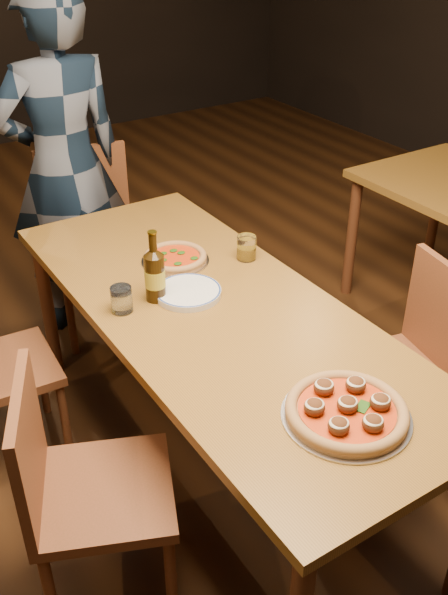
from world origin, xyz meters
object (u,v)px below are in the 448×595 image
pizza_meatball (347,410)px  amber_glass (247,248)px  chair_end (96,245)px  water_glass (122,299)px  chair_main_sw (2,367)px  pizza_margherita (175,258)px  beer_bottle (155,276)px  chair_main_e (392,376)px  plate_stack (188,292)px  diner (64,167)px  table_main (217,325)px  chair_main_nw (104,490)px

pizza_meatball → amber_glass: amber_glass is taller
chair_end → water_glass: 1.11m
chair_main_sw → pizza_margherita: chair_main_sw is taller
amber_glass → beer_bottle: bearing=-169.9°
chair_main_e → plate_stack: size_ratio=3.77×
pizza_margherita → plate_stack: pizza_margherita is taller
pizza_meatball → diner: diner is taller
pizza_meatball → amber_glass: bearing=72.4°
pizza_meatball → beer_bottle: beer_bottle is taller
diner → plate_stack: bearing=90.9°
chair_main_e → pizza_margherita: bearing=-134.9°
pizza_margherita → beer_bottle: size_ratio=1.02×
pizza_margherita → plate_stack: size_ratio=1.11×
chair_main_sw → diner: size_ratio=0.49×
chair_end → pizza_meatball: bearing=-78.7°
plate_stack → beer_bottle: bearing=160.0°
diner → chair_main_e: bearing=109.8°
pizza_meatball → plate_stack: 0.82m
chair_main_e → chair_end: 1.64m
chair_main_sw → pizza_meatball: chair_main_sw is taller
chair_main_e → amber_glass: 0.75m
chair_end → plate_stack: bearing=-81.5°
chair_main_e → diner: bearing=-149.3°
table_main → chair_main_nw: (-0.60, -0.29, -0.23)m
pizza_meatball → pizza_margherita: 1.07m
chair_end → pizza_margherita: bearing=-76.3°
beer_bottle → amber_glass: 0.46m
chair_main_e → chair_end: (-0.52, 1.56, 0.03)m
chair_main_sw → amber_glass: 1.07m
chair_end → plate_stack: 1.09m
water_glass → diner: diner is taller
chair_main_sw → chair_end: 0.96m
table_main → chair_main_e: bearing=-34.4°
chair_main_nw → pizza_meatball: size_ratio=2.44×
chair_main_nw → chair_end: bearing=0.4°
table_main → chair_main_e: size_ratio=2.17×
beer_bottle → amber_glass: size_ratio=2.72×
diner → amber_glass: bearing=108.4°
chair_main_sw → plate_stack: (0.63, -0.38, 0.33)m
beer_bottle → water_glass: (-0.14, -0.01, -0.05)m
pizza_meatball → water_glass: 0.90m
table_main → pizza_meatball: pizza_meatball is taller
chair_end → pizza_meatball: chair_end is taller
chair_main_sw → pizza_meatball: size_ratio=2.32×
chair_main_nw → plate_stack: chair_main_nw is taller
plate_stack → beer_bottle: size_ratio=0.92×
chair_main_nw → chair_end: 1.60m
plate_stack → diner: size_ratio=0.14×
pizza_meatball → beer_bottle: (-0.15, 0.85, 0.07)m
chair_main_e → plate_stack: (-0.59, 0.50, 0.30)m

